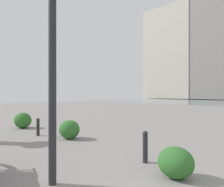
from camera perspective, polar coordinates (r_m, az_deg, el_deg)
name	(u,v)px	position (r m, az deg, el deg)	size (l,w,h in m)	color
building_highrise	(176,55)	(76.49, 16.16, 9.50)	(16.19, 14.19, 28.29)	#B2A899
lamppost	(52,22)	(4.32, -15.06, 17.22)	(0.98, 0.28, 4.44)	#232328
bollard_near	(145,146)	(5.44, 8.52, -13.19)	(0.13, 0.13, 0.75)	#232328
bollard_mid	(38,126)	(9.10, -18.47, -8.01)	(0.13, 0.13, 0.69)	#232328
shrub_round	(23,120)	(11.29, -21.95, -6.41)	(0.86, 0.77, 0.73)	#2D6628
shrub_wide	(69,129)	(8.21, -10.91, -9.06)	(0.79, 0.71, 0.67)	#2D6628
shrub_tall	(176,162)	(4.65, 16.04, -16.66)	(0.71, 0.64, 0.61)	#2D6628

